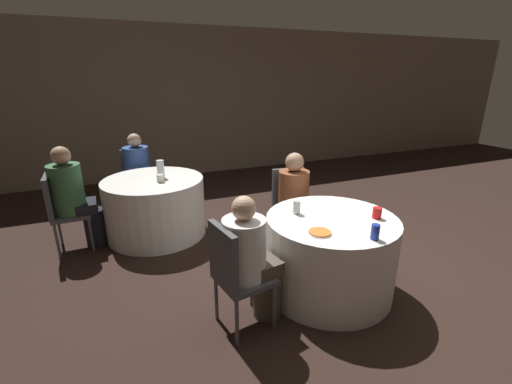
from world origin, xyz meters
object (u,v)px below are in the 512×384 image
Objects in this scene: chair_far_north at (137,174)px; person_green_jacket at (75,198)px; chair_near_west at (234,270)px; soda_can_blue at (375,232)px; table_far at (156,207)px; pizza_plate_near at (320,233)px; bottle_far at (161,169)px; person_blue_shirt at (139,173)px; table_near at (329,254)px; chair_far_west at (61,207)px; chair_near_north at (290,200)px; person_white_shirt at (252,261)px; person_floral_shirt at (295,202)px; soda_can_silver at (297,207)px.

person_green_jacket is at bearing 47.71° from chair_far_north.
soda_can_blue is (1.05, -0.30, 0.25)m from chair_near_west.
person_green_jacket reaches higher than chair_far_north.
table_far is 2.35m from pizza_plate_near.
bottle_far reaches higher than chair_near_west.
person_blue_shirt is (-0.45, 2.87, 0.05)m from chair_near_west.
chair_far_west is (-2.35, 1.80, 0.17)m from table_near.
chair_near_west is 2.40m from chair_far_west.
chair_far_north is 7.39× the size of soda_can_blue.
chair_near_north is 2.30m from person_blue_shirt.
table_far is 2.06m from person_white_shirt.
person_blue_shirt is 1.02× the size of person_floral_shirt.
chair_far_west and chair_far_north have the same top height.
pizza_plate_near is at bearing -65.46° from bottle_far.
person_floral_shirt is (1.55, -2.02, 0.04)m from chair_far_north.
bottle_far is at bearing 118.92° from soda_can_blue.
person_white_shirt reaches higher than chair_near_north.
person_white_shirt is (0.51, -1.98, 0.20)m from table_far.
chair_near_north is 7.39× the size of soda_can_blue.
soda_can_silver is 0.75m from soda_can_blue.
person_blue_shirt reaches higher than soda_can_blue.
person_blue_shirt is 9.41× the size of soda_can_blue.
person_blue_shirt is 5.21× the size of bottle_far.
soda_can_blue is at bearing -36.24° from pizza_plate_near.
person_blue_shirt is at bearing 97.22° from table_far.
chair_near_north is 0.75× the size of person_green_jacket.
chair_near_west is 1.48m from person_floral_shirt.
chair_far_west is 2.47m from person_white_shirt.
chair_far_north is at bearing 114.56° from soda_can_blue.
pizza_plate_near is (1.05, -2.06, 0.37)m from table_far.
chair_near_north is 1.29m from pizza_plate_near.
chair_far_north reaches higher than soda_can_silver.
chair_near_west is at bearing -152.58° from soda_can_silver.
table_far is at bearing 90.00° from chair_far_west.
soda_can_silver is (-0.34, -0.62, 0.22)m from person_floral_shirt.
chair_far_north is at bearing 114.69° from soda_can_silver.
person_green_jacket is (-1.37, 1.95, 0.05)m from person_white_shirt.
bottle_far is at bearing 95.96° from chair_far_north.
table_far is 1.34× the size of chair_far_west.
bottle_far is at bearing 120.82° from soda_can_silver.
bottle_far is at bearing -178.61° from person_white_shirt.
table_far is at bearing 90.00° from person_blue_shirt.
chair_near_west is at bearing 91.72° from person_blue_shirt.
pizza_plate_near is 0.91× the size of bottle_far.
person_floral_shirt is 9.19× the size of soda_can_silver.
bottle_far is (-1.28, 2.33, 0.05)m from soda_can_blue.
table_near is 5.82× the size of pizza_plate_near.
bottle_far is at bearing 114.54° from pizza_plate_near.
person_blue_shirt reaches higher than chair_near_north.
chair_far_west is 4.47× the size of pizza_plate_near.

